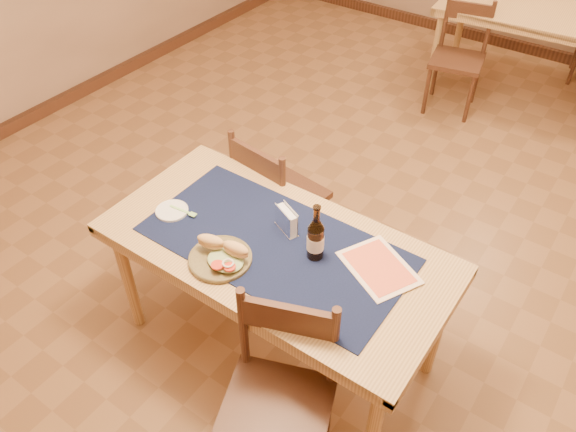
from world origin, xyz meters
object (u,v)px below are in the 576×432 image
Objects in this scene: back_table at (548,21)px; napkin_holder at (287,220)px; chair_main_far at (277,197)px; chair_main_near at (278,400)px; main_table at (276,257)px; beer_bottle at (316,238)px; sandwich_plate at (222,256)px.

back_table is 11.98× the size of napkin_holder.
chair_main_far is 1.28m from chair_main_near.
napkin_holder reaches higher than main_table.
napkin_holder is (0.38, -0.44, 0.34)m from chair_main_far.
beer_bottle is (-0.06, -3.41, 0.19)m from back_table.
main_table is at bearing -94.08° from back_table.
back_table is at bearing 84.19° from sandwich_plate.
chair_main_near is (0.76, -1.03, 0.01)m from chair_main_far.
napkin_holder is at bearing 70.26° from sandwich_plate.
chair_main_far reaches higher than back_table.
napkin_holder is (-0.01, 0.10, 0.15)m from main_table.
napkin_holder is at bearing -94.40° from back_table.
main_table is at bearing -167.80° from beer_bottle.
chair_main_near is (0.37, -0.49, -0.18)m from main_table.
chair_main_far is 0.85m from beer_bottle.
chair_main_near reaches higher than sandwich_plate.
napkin_holder reaches higher than sandwich_plate.
sandwich_plate is 1.89× the size of napkin_holder.
back_table is at bearing 77.69° from chair_main_far.
chair_main_near reaches higher than chair_main_far.
back_table is 3.41m from beer_bottle.
sandwich_plate reaches higher than back_table.
chair_main_near is 3.27× the size of beer_bottle.
beer_bottle is at bearing 108.92° from chair_main_near.
sandwich_plate is 0.98× the size of beer_bottle.
sandwich_plate is (-0.37, -3.66, 0.12)m from back_table.
back_table is at bearing 85.92° from main_table.
chair_main_near is 6.28× the size of napkin_holder.
chair_main_near is at bearing -71.08° from beer_bottle.
back_table is 6.25× the size of beer_bottle.
main_table is at bearing 59.71° from sandwich_plate.
sandwich_plate is at bearing -140.61° from beer_bottle.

